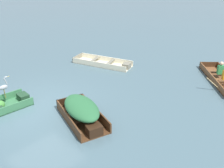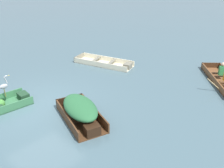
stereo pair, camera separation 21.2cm
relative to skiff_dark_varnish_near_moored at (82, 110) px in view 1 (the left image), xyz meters
The scene contains 5 objects.
ground_plane 2.01m from the skiff_dark_varnish_near_moored, 163.76° to the right, with size 80.00×80.00×0.00m, color #47606B.
skiff_dark_varnish_near_moored is the anchor object (origin of this frame).
skiff_cream_mid_moored 5.53m from the skiff_dark_varnish_near_moored, 125.68° to the left, with size 3.44×1.91×0.30m.
rowboat_wooden_brown_with_crew 6.94m from the skiff_dark_varnish_near_moored, 68.06° to the left, with size 3.17×3.40×0.88m.
heron_on_dinghy 3.16m from the skiff_dark_varnish_near_moored, 154.30° to the right, with size 0.16×0.45×0.84m.
Camera 1 is at (7.68, -4.26, 5.00)m, focal length 40.00 mm.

